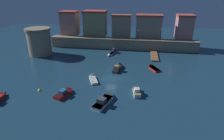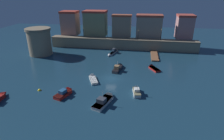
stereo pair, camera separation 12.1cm
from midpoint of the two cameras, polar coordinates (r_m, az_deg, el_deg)
ground_plane at (r=45.98m, az=-0.20°, el=-2.58°), size 143.52×143.52×0.00m
quay_wall at (r=69.17m, az=3.17°, el=7.99°), size 52.79×3.57×3.81m
old_town_backdrop at (r=72.16m, az=2.57°, el=13.54°), size 48.62×6.06×9.29m
fortress_tower at (r=66.50m, az=-21.05°, el=8.11°), size 7.91×7.91×8.74m
pier_dock at (r=63.00m, az=12.79°, el=4.28°), size 2.22×10.38×0.70m
quay_lamp_0 at (r=71.04m, az=-8.62°, el=11.63°), size 0.32×0.32×3.43m
quay_lamp_1 at (r=68.98m, az=-1.40°, el=11.41°), size 0.32×0.32×3.16m
quay_lamp_2 at (r=67.93m, az=8.03°, el=11.01°), size 0.32×0.32×3.17m
quay_lamp_3 at (r=68.20m, az=14.70°, el=10.81°), size 0.32×0.32×3.71m
moored_boat_0 at (r=63.48m, az=0.10°, el=5.22°), size 2.91×7.26×2.48m
moored_boat_1 at (r=51.22m, az=2.00°, el=0.79°), size 2.56×6.64×3.00m
moored_boat_2 at (r=40.26m, az=-13.87°, el=-6.60°), size 3.20×5.10×1.89m
moored_boat_3 at (r=45.90m, az=-5.83°, el=-2.40°), size 3.61×5.81×1.39m
moored_boat_4 at (r=39.90m, az=7.47°, el=-6.28°), size 1.99×4.54×2.62m
moored_boat_5 at (r=52.86m, az=12.27°, el=0.69°), size 3.61×4.90×1.47m
moored_boat_6 at (r=36.77m, az=-1.92°, el=-8.93°), size 3.85×6.85×3.41m
mooring_buoy_0 at (r=43.58m, az=-21.05°, el=-5.81°), size 0.71×0.71×0.71m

